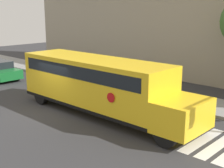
% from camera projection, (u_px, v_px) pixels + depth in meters
% --- Properties ---
extents(ground_plane, '(60.00, 60.00, 0.00)m').
position_uv_depth(ground_plane, '(52.00, 111.00, 16.80)').
color(ground_plane, '#333335').
extents(sidewalk_strip, '(44.00, 3.00, 0.15)m').
position_uv_depth(sidewalk_strip, '(129.00, 88.00, 21.39)').
color(sidewalk_strip, gray).
rests_on(sidewalk_strip, ground).
extents(building_backdrop, '(32.00, 4.00, 8.45)m').
position_uv_depth(building_backdrop, '(182.00, 23.00, 25.01)').
color(building_backdrop, '#9E937F').
rests_on(building_backdrop, ground).
extents(school_bus, '(10.63, 2.57, 2.88)m').
position_uv_depth(school_bus, '(99.00, 83.00, 15.99)').
color(school_bus, yellow).
rests_on(school_bus, ground).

